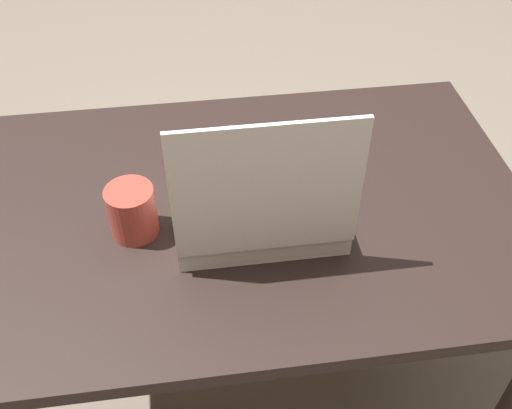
# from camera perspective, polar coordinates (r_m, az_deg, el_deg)

# --- Properties ---
(ground_plane) EXTENTS (8.00, 8.00, 0.00)m
(ground_plane) POSITION_cam_1_polar(r_m,az_deg,el_deg) (1.79, -1.71, -18.11)
(ground_plane) COLOR #6B6054
(dining_table) EXTENTS (1.18, 0.74, 0.77)m
(dining_table) POSITION_cam_1_polar(r_m,az_deg,el_deg) (1.25, -2.33, -3.87)
(dining_table) COLOR black
(dining_table) RESTS_ON ground_plane
(donut_box) EXTENTS (0.31, 0.27, 0.31)m
(donut_box) POSITION_cam_1_polar(r_m,az_deg,el_deg) (1.09, 0.24, 0.14)
(donut_box) COLOR silver
(donut_box) RESTS_ON dining_table
(coffee_mug) EXTENTS (0.09, 0.09, 0.10)m
(coffee_mug) POSITION_cam_1_polar(r_m,az_deg,el_deg) (1.11, -11.73, -0.58)
(coffee_mug) COLOR #A3382D
(coffee_mug) RESTS_ON dining_table
(paper_napkin) EXTENTS (0.13, 0.12, 0.01)m
(paper_napkin) POSITION_cam_1_polar(r_m,az_deg,el_deg) (1.32, -3.41, 5.86)
(paper_napkin) COLOR #CC4C47
(paper_napkin) RESTS_ON dining_table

